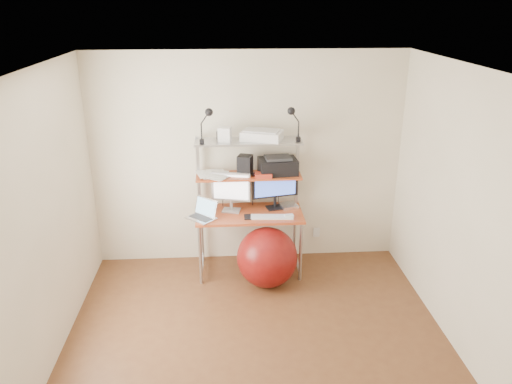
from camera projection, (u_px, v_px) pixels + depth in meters
room at (259, 225)px, 4.13m from camera, size 3.60×3.60×3.60m
computer_desk at (249, 193)px, 5.63m from camera, size 1.20×0.60×1.57m
wall_outlet at (316, 232)px, 6.18m from camera, size 0.08×0.01×0.12m
monitor_silver at (231, 189)px, 5.62m from camera, size 0.44×0.19×0.49m
monitor_black at (275, 186)px, 5.69m from camera, size 0.54×0.19×0.54m
laptop at (203, 214)px, 5.50m from camera, size 0.39×0.39×0.27m
keyboard at (272, 217)px, 5.52m from camera, size 0.48×0.16×0.01m
mouse at (289, 216)px, 5.53m from camera, size 0.11×0.07×0.03m
mac_mini at (289, 206)px, 5.80m from camera, size 0.23×0.23×0.04m
phone at (248, 217)px, 5.53m from camera, size 0.08×0.14×0.01m
printer at (278, 166)px, 5.63m from camera, size 0.45×0.33×0.20m
nas_cube at (245, 165)px, 5.59m from camera, size 0.19×0.19×0.22m
red_box at (263, 175)px, 5.53m from camera, size 0.19×0.13×0.05m
scanner at (262, 135)px, 5.48m from camera, size 0.50×0.41×0.11m
box_white at (225, 134)px, 5.41m from camera, size 0.16×0.14×0.16m
box_grey at (221, 136)px, 5.48m from camera, size 0.11×0.11×0.09m
clip_lamp_left at (207, 118)px, 5.25m from camera, size 0.15×0.09×0.39m
clip_lamp_right at (293, 117)px, 5.33m from camera, size 0.15×0.08×0.38m
exercise_ball at (267, 257)px, 5.51m from camera, size 0.67×0.67×0.67m
paper_stack at (214, 174)px, 5.59m from camera, size 0.45×0.41×0.03m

